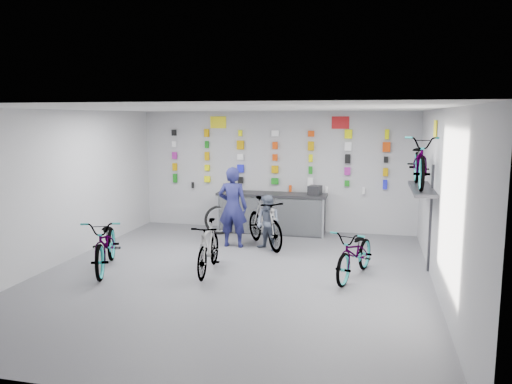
% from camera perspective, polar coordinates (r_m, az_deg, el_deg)
% --- Properties ---
extents(floor, '(8.00, 8.00, 0.00)m').
position_cam_1_polar(floor, '(9.15, -2.77, -9.65)').
color(floor, '#58585D').
rests_on(floor, ground).
extents(ceiling, '(8.00, 8.00, 0.00)m').
position_cam_1_polar(ceiling, '(8.69, -2.91, 9.50)').
color(ceiling, white).
rests_on(ceiling, wall_back).
extents(wall_back, '(7.00, 0.00, 7.00)m').
position_cam_1_polar(wall_back, '(12.65, 2.24, 2.41)').
color(wall_back, silver).
rests_on(wall_back, floor).
extents(wall_front, '(7.00, 0.00, 7.00)m').
position_cam_1_polar(wall_front, '(5.16, -15.46, -7.03)').
color(wall_front, silver).
rests_on(wall_front, floor).
extents(wall_left, '(0.00, 8.00, 8.00)m').
position_cam_1_polar(wall_left, '(10.33, -21.83, 0.40)').
color(wall_left, silver).
rests_on(wall_left, floor).
extents(wall_right, '(0.00, 8.00, 8.00)m').
position_cam_1_polar(wall_right, '(8.51, 20.41, -1.15)').
color(wall_right, silver).
rests_on(wall_right, floor).
extents(counter, '(2.70, 0.66, 1.00)m').
position_cam_1_polar(counter, '(12.36, 1.80, -2.49)').
color(counter, black).
rests_on(counter, floor).
extents(merch_wall, '(5.55, 0.08, 1.57)m').
position_cam_1_polar(merch_wall, '(12.53, 2.74, 3.74)').
color(merch_wall, '#147816').
rests_on(merch_wall, wall_back).
extents(wall_bracket, '(0.39, 1.90, 2.00)m').
position_cam_1_polar(wall_bracket, '(9.68, 18.55, -0.15)').
color(wall_bracket, '#333338').
rests_on(wall_bracket, wall_right).
extents(sign_left, '(0.42, 0.02, 0.30)m').
position_cam_1_polar(sign_left, '(12.93, -4.34, 7.95)').
color(sign_left, yellow).
rests_on(sign_left, wall_back).
extents(sign_right, '(0.42, 0.02, 0.30)m').
position_cam_1_polar(sign_right, '(12.35, 9.63, 7.82)').
color(sign_right, red).
rests_on(sign_right, wall_back).
extents(sign_side, '(0.02, 0.40, 0.30)m').
position_cam_1_polar(sign_side, '(9.60, 19.80, 6.83)').
color(sign_side, yellow).
rests_on(sign_side, wall_right).
extents(bike_left, '(1.33, 2.06, 1.02)m').
position_cam_1_polar(bike_left, '(9.80, -16.73, -5.65)').
color(bike_left, gray).
rests_on(bike_left, floor).
extents(bike_center, '(0.61, 1.65, 0.97)m').
position_cam_1_polar(bike_center, '(9.28, -5.45, -6.28)').
color(bike_center, gray).
rests_on(bike_center, floor).
extents(bike_right, '(1.07, 1.84, 0.91)m').
position_cam_1_polar(bike_right, '(9.13, 11.30, -6.85)').
color(bike_right, gray).
rests_on(bike_right, floor).
extents(bike_service, '(1.49, 1.78, 1.09)m').
position_cam_1_polar(bike_service, '(11.05, 1.01, -3.50)').
color(bike_service, gray).
rests_on(bike_service, floor).
extents(bike_wall, '(0.63, 1.80, 0.95)m').
position_cam_1_polar(bike_wall, '(9.61, 18.26, 3.33)').
color(bike_wall, gray).
rests_on(bike_wall, wall_bracket).
extents(clerk, '(0.66, 0.44, 1.78)m').
position_cam_1_polar(clerk, '(11.00, -2.68, -1.73)').
color(clerk, '#1B1D51').
rests_on(clerk, floor).
extents(customer, '(0.73, 0.68, 1.20)m').
position_cam_1_polar(customer, '(10.75, 1.37, -3.55)').
color(customer, '#50596E').
rests_on(customer, floor).
extents(spare_wheel, '(0.77, 0.49, 0.71)m').
position_cam_1_polar(spare_wheel, '(12.34, -4.25, -3.20)').
color(spare_wheel, black).
rests_on(spare_wheel, floor).
extents(register, '(0.34, 0.36, 0.22)m').
position_cam_1_polar(register, '(12.10, 6.75, 0.21)').
color(register, black).
rests_on(register, counter).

